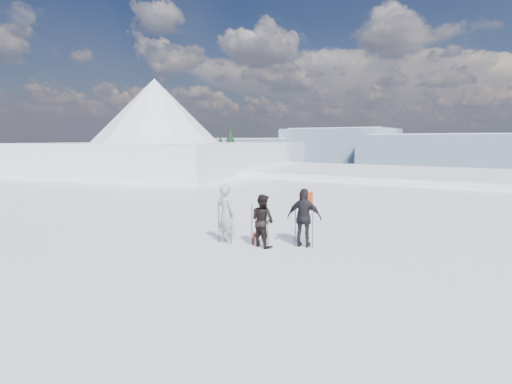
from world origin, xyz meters
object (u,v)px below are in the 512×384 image
skier_grey (226,214)px  skier_dark (262,220)px  skier_pack (304,218)px  skis_loose (255,239)px

skier_grey → skier_dark: skier_grey is taller
skier_grey → skier_dark: size_ratio=1.15×
skier_pack → skis_loose: size_ratio=1.22×
skier_grey → skis_loose: (0.60, 0.87, -0.95)m
skis_loose → skier_grey: bearing=-124.4°
skier_grey → skis_loose: skier_grey is taller
skis_loose → skier_pack: bearing=0.2°
skier_dark → skis_loose: size_ratio=1.10×
skier_dark → skis_loose: skier_dark is taller
skier_pack → skis_loose: 2.01m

